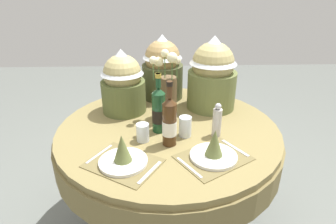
# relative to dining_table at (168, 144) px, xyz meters

# --- Properties ---
(ground) EXTENTS (8.00, 8.00, 0.00)m
(ground) POSITION_rel_dining_table_xyz_m (0.00, 0.00, -0.64)
(ground) COLOR slate
(dining_table) EXTENTS (1.38, 1.38, 0.77)m
(dining_table) POSITION_rel_dining_table_xyz_m (0.00, 0.00, 0.00)
(dining_table) COLOR olive
(dining_table) RESTS_ON ground
(place_setting_left) EXTENTS (0.43, 0.40, 0.16)m
(place_setting_left) POSITION_rel_dining_table_xyz_m (-0.23, -0.38, 0.18)
(place_setting_left) COLOR brown
(place_setting_left) RESTS_ON dining_table
(place_setting_right) EXTENTS (0.43, 0.40, 0.16)m
(place_setting_right) POSITION_rel_dining_table_xyz_m (0.22, -0.35, 0.18)
(place_setting_right) COLOR brown
(place_setting_right) RESTS_ON dining_table
(flower_vase) EXTENTS (0.19, 0.13, 0.45)m
(flower_vase) POSITION_rel_dining_table_xyz_m (0.00, 0.14, 0.32)
(flower_vase) COLOR brown
(flower_vase) RESTS_ON dining_table
(wine_bottle_left) EXTENTS (0.08, 0.08, 0.36)m
(wine_bottle_left) POSITION_rel_dining_table_xyz_m (0.00, -0.21, 0.27)
(wine_bottle_left) COLOR #422814
(wine_bottle_left) RESTS_ON dining_table
(wine_bottle_centre) EXTENTS (0.08, 0.08, 0.36)m
(wine_bottle_centre) POSITION_rel_dining_table_xyz_m (-0.06, -0.06, 0.27)
(wine_bottle_centre) COLOR #194223
(wine_bottle_centre) RESTS_ON dining_table
(tumbler_near_left) EXTENTS (0.07, 0.07, 0.10)m
(tumbler_near_left) POSITION_rel_dining_table_xyz_m (-0.15, -0.17, 0.18)
(tumbler_near_left) COLOR silver
(tumbler_near_left) RESTS_ON dining_table
(tumbler_mid) EXTENTS (0.07, 0.07, 0.12)m
(tumbler_mid) POSITION_rel_dining_table_xyz_m (0.09, -0.12, 0.19)
(tumbler_mid) COLOR silver
(tumbler_mid) RESTS_ON dining_table
(pepper_mill) EXTENTS (0.05, 0.05, 0.20)m
(pepper_mill) POSITION_rel_dining_table_xyz_m (0.27, -0.12, 0.22)
(pepper_mill) COLOR #B7B2AD
(pepper_mill) RESTS_ON dining_table
(gift_tub_back_left) EXTENTS (0.29, 0.29, 0.43)m
(gift_tub_back_left) POSITION_rel_dining_table_xyz_m (-0.29, 0.24, 0.35)
(gift_tub_back_left) COLOR #566033
(gift_tub_back_left) RESTS_ON dining_table
(gift_tub_back_centre) EXTENTS (0.30, 0.30, 0.47)m
(gift_tub_back_centre) POSITION_rel_dining_table_xyz_m (-0.03, 0.48, 0.38)
(gift_tub_back_centre) COLOR #474C2D
(gift_tub_back_centre) RESTS_ON dining_table
(gift_tub_back_right) EXTENTS (0.33, 0.33, 0.50)m
(gift_tub_back_right) POSITION_rel_dining_table_xyz_m (0.31, 0.28, 0.39)
(gift_tub_back_right) COLOR olive
(gift_tub_back_right) RESTS_ON dining_table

